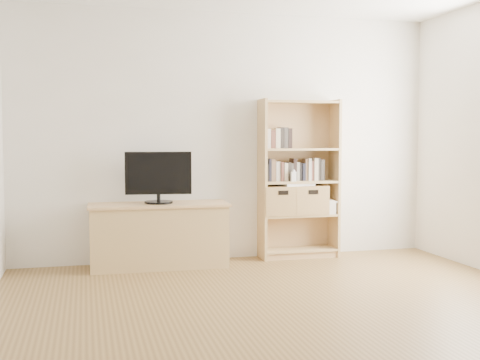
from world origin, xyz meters
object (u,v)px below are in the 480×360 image
object	(u,v)px
basket_left	(279,200)
laptop	(296,184)
basket_right	(308,199)
bookshelf	(299,179)
baby_monitor	(294,177)
tv_stand	(159,236)
television	(158,177)

from	to	relation	value
basket_left	laptop	world-z (taller)	laptop
basket_right	laptop	bearing A→B (deg)	-175.85
bookshelf	laptop	size ratio (longest dim) A/B	5.11
bookshelf	baby_monitor	world-z (taller)	bookshelf
laptop	tv_stand	bearing A→B (deg)	175.93
basket_right	tv_stand	bearing A→B (deg)	-177.21
tv_stand	basket_right	distance (m)	1.66
tv_stand	bookshelf	xyz separation A→B (m)	(1.52, 0.10, 0.54)
television	tv_stand	bearing A→B (deg)	0.00
tv_stand	baby_monitor	bearing A→B (deg)	1.99
tv_stand	bookshelf	world-z (taller)	bookshelf
bookshelf	laptop	bearing A→B (deg)	-153.75
bookshelf	basket_left	world-z (taller)	bookshelf
tv_stand	basket_right	xyz separation A→B (m)	(1.62, 0.09, 0.32)
baby_monitor	basket_left	distance (m)	0.30
baby_monitor	basket_right	distance (m)	0.34
bookshelf	baby_monitor	size ratio (longest dim) A/B	16.50
bookshelf	basket_right	size ratio (longest dim) A/B	4.57
tv_stand	basket_left	size ratio (longest dim) A/B	3.59
tv_stand	basket_right	size ratio (longest dim) A/B	3.60
baby_monitor	television	bearing A→B (deg)	-179.97
baby_monitor	basket_right	world-z (taller)	baby_monitor
laptop	basket_left	bearing A→B (deg)	168.71
baby_monitor	laptop	size ratio (longest dim) A/B	0.31
tv_stand	laptop	world-z (taller)	laptop
bookshelf	basket_right	world-z (taller)	bookshelf
television	baby_monitor	world-z (taller)	television
basket_left	bookshelf	bearing A→B (deg)	1.57
bookshelf	basket_left	xyz separation A→B (m)	(-0.23, -0.00, -0.22)
tv_stand	laptop	xyz separation A→B (m)	(1.48, 0.08, 0.49)
bookshelf	tv_stand	bearing A→B (deg)	-175.87
television	laptop	bearing A→B (deg)	10.31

